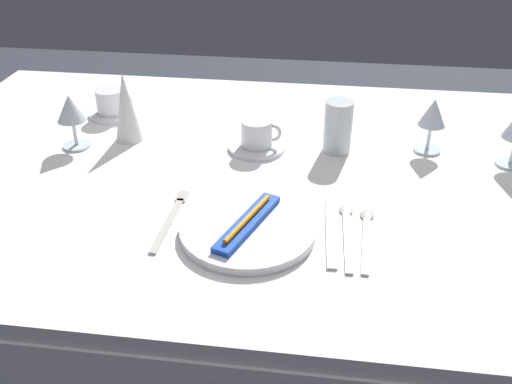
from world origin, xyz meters
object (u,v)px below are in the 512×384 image
at_px(dinner_knife, 331,233).
at_px(coffee_cup_left, 111,101).
at_px(coffee_cup_right, 258,133).
at_px(drink_tumbler, 338,127).
at_px(dinner_plate, 248,230).
at_px(spoon_dessert, 366,232).
at_px(toothbrush_package, 248,222).
at_px(wine_glass_right, 433,116).
at_px(spoon_soup, 347,228).
at_px(fork_outer, 171,217).
at_px(wine_glass_left, 71,111).
at_px(napkin_folded, 126,107).

height_order(dinner_knife, coffee_cup_left, coffee_cup_left).
bearing_deg(coffee_cup_right, drink_tumbler, 4.89).
distance_m(dinner_plate, spoon_dessert, 0.23).
height_order(toothbrush_package, wine_glass_right, wine_glass_right).
distance_m(spoon_soup, coffee_cup_right, 0.38).
xyz_separation_m(dinner_plate, wine_glass_right, (0.38, 0.40, 0.08)).
bearing_deg(wine_glass_right, spoon_dessert, -113.16).
bearing_deg(fork_outer, toothbrush_package, -11.11).
distance_m(spoon_soup, wine_glass_left, 0.72).
height_order(dinner_knife, napkin_folded, napkin_folded).
distance_m(spoon_dessert, coffee_cup_right, 0.41).
bearing_deg(napkin_folded, dinner_plate, -45.83).
bearing_deg(toothbrush_package, dinner_knife, 6.71).
distance_m(dinner_knife, coffee_cup_left, 0.77).
xyz_separation_m(fork_outer, napkin_folded, (-0.20, 0.33, 0.09)).
xyz_separation_m(dinner_plate, fork_outer, (-0.16, 0.03, -0.01)).
bearing_deg(dinner_knife, spoon_dessert, 11.68).
bearing_deg(dinner_knife, coffee_cup_right, 118.93).
relative_size(dinner_plate, dinner_knife, 1.14).
relative_size(spoon_soup, coffee_cup_left, 2.24).
bearing_deg(napkin_folded, fork_outer, -59.58).
height_order(fork_outer, spoon_dessert, spoon_dessert).
bearing_deg(wine_glass_right, dinner_plate, -133.80).
bearing_deg(spoon_dessert, dinner_plate, -171.78).
bearing_deg(drink_tumbler, spoon_soup, -85.65).
height_order(dinner_plate, spoon_soup, dinner_plate).
height_order(coffee_cup_left, wine_glass_right, wine_glass_right).
relative_size(dinner_plate, napkin_folded, 1.49).
bearing_deg(drink_tumbler, toothbrush_package, -113.83).
xyz_separation_m(fork_outer, coffee_cup_right, (0.13, 0.32, 0.04)).
bearing_deg(toothbrush_package, napkin_folded, 134.17).
height_order(dinner_plate, drink_tumbler, drink_tumbler).
bearing_deg(fork_outer, spoon_soup, 1.32).
xyz_separation_m(coffee_cup_left, wine_glass_left, (-0.02, -0.19, 0.05)).
xyz_separation_m(dinner_plate, wine_glass_left, (-0.47, 0.31, 0.08)).
distance_m(toothbrush_package, napkin_folded, 0.51).
distance_m(coffee_cup_left, napkin_folded, 0.17).
distance_m(fork_outer, coffee_cup_left, 0.55).
xyz_separation_m(spoon_soup, coffee_cup_right, (-0.22, 0.31, 0.04)).
bearing_deg(spoon_soup, dinner_knife, -146.43).
relative_size(dinner_knife, spoon_dessert, 1.09).
xyz_separation_m(spoon_dessert, wine_glass_left, (-0.70, 0.27, 0.09)).
distance_m(dinner_plate, fork_outer, 0.16).
distance_m(wine_glass_left, wine_glass_right, 0.86).
xyz_separation_m(dinner_knife, coffee_cup_left, (-0.60, 0.48, 0.04)).
height_order(dinner_plate, coffee_cup_right, coffee_cup_right).
distance_m(dinner_knife, wine_glass_right, 0.45).
xyz_separation_m(dinner_plate, coffee_cup_left, (-0.45, 0.50, 0.03)).
distance_m(spoon_soup, coffee_cup_left, 0.78).
bearing_deg(coffee_cup_left, fork_outer, -58.29).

